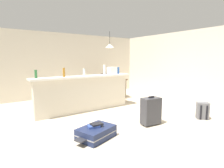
% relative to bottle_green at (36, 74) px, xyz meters
% --- Properties ---
extents(ground_plane, '(13.00, 13.00, 0.05)m').
position_rel_bottle_green_xyz_m(ground_plane, '(1.97, -0.66, -1.16)').
color(ground_plane, beige).
extents(wall_back, '(6.60, 0.10, 2.50)m').
position_rel_bottle_green_xyz_m(wall_back, '(1.97, 2.39, 0.11)').
color(wall_back, beige).
rests_on(wall_back, ground_plane).
extents(wall_right, '(0.10, 6.00, 2.50)m').
position_rel_bottle_green_xyz_m(wall_right, '(5.02, -0.36, 0.11)').
color(wall_right, beige).
rests_on(wall_right, ground_plane).
extents(partition_half_wall, '(2.80, 0.20, 0.98)m').
position_rel_bottle_green_xyz_m(partition_half_wall, '(1.28, -0.07, -0.64)').
color(partition_half_wall, beige).
rests_on(partition_half_wall, ground_plane).
extents(bar_countertop, '(2.96, 0.40, 0.05)m').
position_rel_bottle_green_xyz_m(bar_countertop, '(1.28, -0.07, -0.13)').
color(bar_countertop, white).
rests_on(bar_countertop, partition_half_wall).
extents(bottle_green, '(0.06, 0.06, 0.20)m').
position_rel_bottle_green_xyz_m(bottle_green, '(0.00, 0.00, 0.00)').
color(bottle_green, '#2D6B38').
rests_on(bottle_green, bar_countertop).
extents(bottle_amber, '(0.06, 0.06, 0.24)m').
position_rel_bottle_green_xyz_m(bottle_amber, '(0.68, -0.07, 0.02)').
color(bottle_amber, '#9E661E').
rests_on(bottle_amber, bar_countertop).
extents(bottle_clear, '(0.06, 0.06, 0.20)m').
position_rel_bottle_green_xyz_m(bottle_clear, '(1.27, -0.05, -0.00)').
color(bottle_clear, silver).
rests_on(bottle_clear, bar_countertop).
extents(bottle_white, '(0.07, 0.07, 0.30)m').
position_rel_bottle_green_xyz_m(bottle_white, '(1.90, -0.14, 0.05)').
color(bottle_white, silver).
rests_on(bottle_white, bar_countertop).
extents(bottle_blue, '(0.06, 0.06, 0.21)m').
position_rel_bottle_green_xyz_m(bottle_blue, '(2.49, -0.04, 0.00)').
color(bottle_blue, '#284C89').
rests_on(bottle_blue, bar_countertop).
extents(grocery_bag, '(0.26, 0.18, 0.22)m').
position_rel_bottle_green_xyz_m(grocery_bag, '(2.21, -0.08, 0.01)').
color(grocery_bag, silver).
rests_on(grocery_bag, bar_countertop).
extents(dining_table, '(1.10, 0.80, 0.74)m').
position_rel_bottle_green_xyz_m(dining_table, '(2.87, 1.01, -0.49)').
color(dining_table, '#4C331E').
rests_on(dining_table, ground_plane).
extents(dining_chair_near_partition, '(0.45, 0.45, 0.93)m').
position_rel_bottle_green_xyz_m(dining_chair_near_partition, '(2.79, 0.43, -0.62)').
color(dining_chair_near_partition, '#4C331E').
rests_on(dining_chair_near_partition, ground_plane).
extents(dining_chair_far_side, '(0.43, 0.43, 0.93)m').
position_rel_bottle_green_xyz_m(dining_chair_far_side, '(2.94, 1.57, -0.62)').
color(dining_chair_far_side, '#4C331E').
rests_on(dining_chair_far_side, ground_plane).
extents(pendant_lamp, '(0.34, 0.34, 0.64)m').
position_rel_bottle_green_xyz_m(pendant_lamp, '(2.83, 0.96, 0.84)').
color(pendant_lamp, black).
extents(suitcase_flat_navy, '(0.89, 0.69, 0.22)m').
position_rel_bottle_green_xyz_m(suitcase_flat_navy, '(0.63, -1.82, -1.03)').
color(suitcase_flat_navy, '#1E284C').
rests_on(suitcase_flat_navy, ground_plane).
extents(suitcase_upright_charcoal, '(0.46, 0.29, 0.67)m').
position_rel_bottle_green_xyz_m(suitcase_upright_charcoal, '(2.02, -1.90, -0.81)').
color(suitcase_upright_charcoal, '#38383D').
rests_on(suitcase_upright_charcoal, ground_plane).
extents(backpack_grey, '(0.34, 0.34, 0.42)m').
position_rel_bottle_green_xyz_m(backpack_grey, '(3.41, -2.35, -0.93)').
color(backpack_grey, slate).
rests_on(backpack_grey, ground_plane).
extents(book_stack, '(0.30, 0.20, 0.07)m').
position_rel_bottle_green_xyz_m(book_stack, '(0.62, -1.80, -0.88)').
color(book_stack, '#334C99').
rests_on(book_stack, suitcase_flat_navy).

